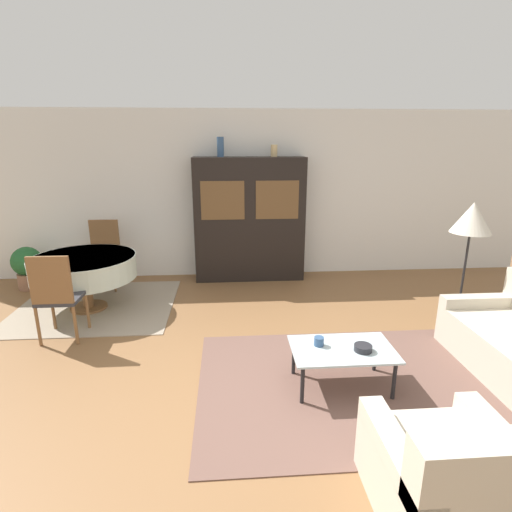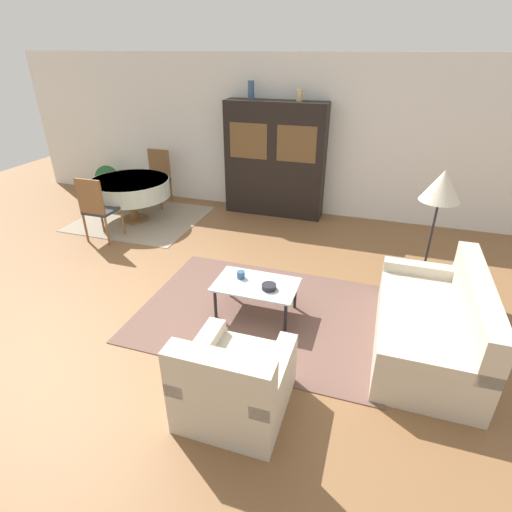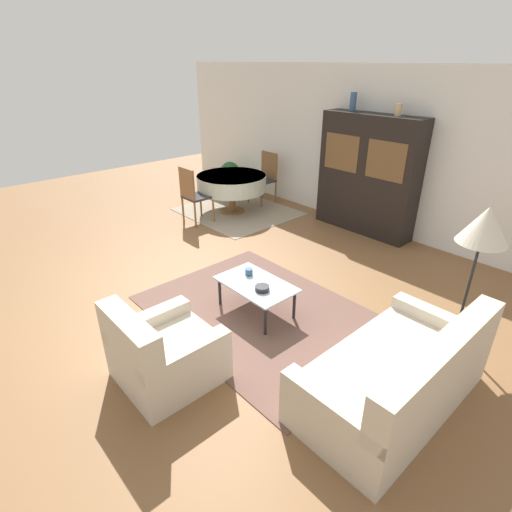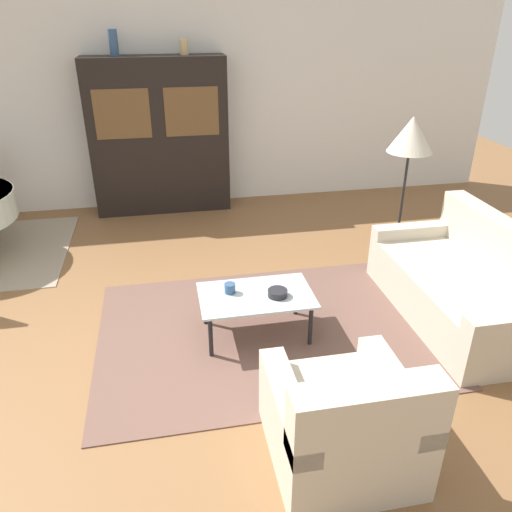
{
  "view_description": "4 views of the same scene",
  "coord_description": "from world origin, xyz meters",
  "px_view_note": "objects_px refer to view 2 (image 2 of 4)",
  "views": [
    {
      "loc": [
        -0.12,
        -2.96,
        2.22
      ],
      "look_at": [
        0.2,
        1.4,
        0.95
      ],
      "focal_mm": 28.0,
      "sensor_mm": 36.0,
      "label": 1
    },
    {
      "loc": [
        2.09,
        -3.41,
        2.77
      ],
      "look_at": [
        0.91,
        0.23,
        0.75
      ],
      "focal_mm": 28.0,
      "sensor_mm": 36.0,
      "label": 2
    },
    {
      "loc": [
        3.91,
        -2.47,
        2.75
      ],
      "look_at": [
        0.91,
        0.23,
        0.75
      ],
      "focal_mm": 28.0,
      "sensor_mm": 36.0,
      "label": 3
    },
    {
      "loc": [
        0.24,
        -3.22,
        2.53
      ],
      "look_at": [
        0.91,
        0.23,
        0.75
      ],
      "focal_mm": 35.0,
      "sensor_mm": 36.0,
      "label": 4
    }
  ],
  "objects_px": {
    "dining_table": "(130,188)",
    "potted_plant": "(107,180)",
    "cup": "(241,275)",
    "couch": "(434,326)",
    "dining_chair_near": "(97,206)",
    "armchair": "(234,384)",
    "display_cabinet": "(275,160)",
    "vase_short": "(299,95)",
    "floor_lamp": "(442,189)",
    "dining_chair_far": "(157,174)",
    "coffee_table": "(256,287)",
    "bowl": "(269,287)",
    "vase_tall": "(251,90)"
  },
  "relations": [
    {
      "from": "armchair",
      "to": "dining_chair_near",
      "type": "relative_size",
      "value": 0.84
    },
    {
      "from": "bowl",
      "to": "vase_tall",
      "type": "height_order",
      "value": "vase_tall"
    },
    {
      "from": "cup",
      "to": "bowl",
      "type": "distance_m",
      "value": 0.4
    },
    {
      "from": "armchair",
      "to": "potted_plant",
      "type": "height_order",
      "value": "armchair"
    },
    {
      "from": "cup",
      "to": "vase_short",
      "type": "height_order",
      "value": "vase_short"
    },
    {
      "from": "dining_chair_near",
      "to": "bowl",
      "type": "bearing_deg",
      "value": -20.55
    },
    {
      "from": "bowl",
      "to": "couch",
      "type": "bearing_deg",
      "value": 0.01
    },
    {
      "from": "couch",
      "to": "floor_lamp",
      "type": "relative_size",
      "value": 1.18
    },
    {
      "from": "vase_short",
      "to": "armchair",
      "type": "bearing_deg",
      "value": -83.11
    },
    {
      "from": "dining_table",
      "to": "potted_plant",
      "type": "relative_size",
      "value": 2.05
    },
    {
      "from": "dining_table",
      "to": "dining_chair_far",
      "type": "bearing_deg",
      "value": 90.0
    },
    {
      "from": "dining_chair_near",
      "to": "vase_short",
      "type": "height_order",
      "value": "vase_short"
    },
    {
      "from": "cup",
      "to": "vase_short",
      "type": "xyz_separation_m",
      "value": [
        -0.08,
        3.07,
        1.63
      ]
    },
    {
      "from": "dining_chair_near",
      "to": "armchair",
      "type": "bearing_deg",
      "value": -38.04
    },
    {
      "from": "display_cabinet",
      "to": "bowl",
      "type": "bearing_deg",
      "value": -75.29
    },
    {
      "from": "bowl",
      "to": "display_cabinet",
      "type": "bearing_deg",
      "value": 104.71
    },
    {
      "from": "dining_chair_far",
      "to": "vase_short",
      "type": "distance_m",
      "value": 3.05
    },
    {
      "from": "display_cabinet",
      "to": "couch",
      "type": "bearing_deg",
      "value": -51.39
    },
    {
      "from": "armchair",
      "to": "vase_tall",
      "type": "xyz_separation_m",
      "value": [
        -1.37,
        4.54,
        1.82
      ]
    },
    {
      "from": "armchair",
      "to": "display_cabinet",
      "type": "bearing_deg",
      "value": 101.63
    },
    {
      "from": "coffee_table",
      "to": "vase_short",
      "type": "bearing_deg",
      "value": 95.18
    },
    {
      "from": "armchair",
      "to": "display_cabinet",
      "type": "height_order",
      "value": "display_cabinet"
    },
    {
      "from": "couch",
      "to": "display_cabinet",
      "type": "height_order",
      "value": "display_cabinet"
    },
    {
      "from": "armchair",
      "to": "floor_lamp",
      "type": "xyz_separation_m",
      "value": [
        1.59,
        2.64,
        1.01
      ]
    },
    {
      "from": "potted_plant",
      "to": "armchair",
      "type": "bearing_deg",
      "value": -44.5
    },
    {
      "from": "couch",
      "to": "cup",
      "type": "height_order",
      "value": "couch"
    },
    {
      "from": "cup",
      "to": "potted_plant",
      "type": "bearing_deg",
      "value": 144.07
    },
    {
      "from": "coffee_table",
      "to": "couch",
      "type": "bearing_deg",
      "value": -1.75
    },
    {
      "from": "dining_table",
      "to": "cup",
      "type": "distance_m",
      "value": 3.36
    },
    {
      "from": "cup",
      "to": "couch",
      "type": "bearing_deg",
      "value": -3.48
    },
    {
      "from": "coffee_table",
      "to": "dining_chair_far",
      "type": "relative_size",
      "value": 0.91
    },
    {
      "from": "bowl",
      "to": "potted_plant",
      "type": "distance_m",
      "value": 5.21
    },
    {
      "from": "bowl",
      "to": "vase_tall",
      "type": "bearing_deg",
      "value": 111.79
    },
    {
      "from": "display_cabinet",
      "to": "dining_chair_near",
      "type": "distance_m",
      "value": 3.07
    },
    {
      "from": "dining_chair_far",
      "to": "floor_lamp",
      "type": "height_order",
      "value": "floor_lamp"
    },
    {
      "from": "dining_chair_far",
      "to": "coffee_table",
      "type": "bearing_deg",
      "value": 135.31
    },
    {
      "from": "display_cabinet",
      "to": "dining_table",
      "type": "bearing_deg",
      "value": -153.59
    },
    {
      "from": "vase_tall",
      "to": "coffee_table",
      "type": "bearing_deg",
      "value": -70.53
    },
    {
      "from": "dining_chair_far",
      "to": "bowl",
      "type": "xyz_separation_m",
      "value": [
        3.11,
        -2.97,
        -0.16
      ]
    },
    {
      "from": "dining_chair_far",
      "to": "floor_lamp",
      "type": "distance_m",
      "value": 5.13
    },
    {
      "from": "armchair",
      "to": "dining_table",
      "type": "height_order",
      "value": "armchair"
    },
    {
      "from": "couch",
      "to": "dining_chair_near",
      "type": "height_order",
      "value": "dining_chair_near"
    },
    {
      "from": "dining_chair_far",
      "to": "potted_plant",
      "type": "xyz_separation_m",
      "value": [
        -1.17,
        -0.01,
        -0.22
      ]
    },
    {
      "from": "dining_chair_far",
      "to": "couch",
      "type": "bearing_deg",
      "value": 148.39
    },
    {
      "from": "couch",
      "to": "armchair",
      "type": "bearing_deg",
      "value": 129.7
    },
    {
      "from": "display_cabinet",
      "to": "bowl",
      "type": "height_order",
      "value": "display_cabinet"
    },
    {
      "from": "armchair",
      "to": "coffee_table",
      "type": "bearing_deg",
      "value": 100.66
    },
    {
      "from": "dining_table",
      "to": "floor_lamp",
      "type": "distance_m",
      "value": 4.91
    },
    {
      "from": "dining_chair_near",
      "to": "cup",
      "type": "xyz_separation_m",
      "value": [
        2.74,
        -1.04,
        -0.15
      ]
    },
    {
      "from": "dining_chair_far",
      "to": "potted_plant",
      "type": "relative_size",
      "value": 1.57
    }
  ]
}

